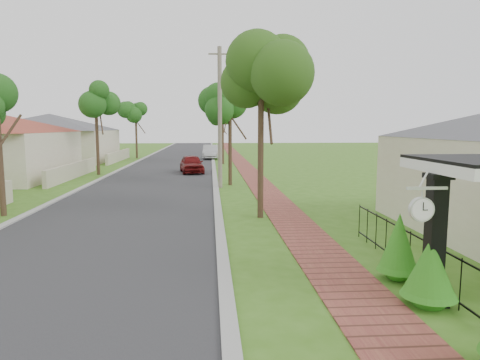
{
  "coord_description": "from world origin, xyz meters",
  "views": [
    {
      "loc": [
        0.35,
        -8.54,
        3.37
      ],
      "look_at": [
        1.39,
        6.32,
        1.5
      ],
      "focal_mm": 32.0,
      "sensor_mm": 36.0,
      "label": 1
    }
  ],
  "objects_px": {
    "utility_pole": "(220,117)",
    "parked_car_white": "(211,152)",
    "porch_post": "(434,247)",
    "parked_car_red": "(192,164)",
    "station_clock": "(422,208)",
    "near_tree": "(261,85)"
  },
  "relations": [
    {
      "from": "parked_car_red",
      "to": "station_clock",
      "type": "relative_size",
      "value": 5.24
    },
    {
      "from": "parked_car_white",
      "to": "station_clock",
      "type": "xyz_separation_m",
      "value": [
        3.66,
        -37.68,
        1.24
      ]
    },
    {
      "from": "parked_car_red",
      "to": "station_clock",
      "type": "bearing_deg",
      "value": -86.49
    },
    {
      "from": "utility_pole",
      "to": "station_clock",
      "type": "relative_size",
      "value": 10.39
    },
    {
      "from": "porch_post",
      "to": "parked_car_red",
      "type": "relative_size",
      "value": 0.66
    },
    {
      "from": "station_clock",
      "to": "utility_pole",
      "type": "bearing_deg",
      "value": 100.95
    },
    {
      "from": "porch_post",
      "to": "parked_car_white",
      "type": "bearing_deg",
      "value": 96.35
    },
    {
      "from": "parked_car_white",
      "to": "utility_pole",
      "type": "height_order",
      "value": "utility_pole"
    },
    {
      "from": "parked_car_red",
      "to": "parked_car_white",
      "type": "xyz_separation_m",
      "value": [
        1.4,
        13.57,
        0.06
      ]
    },
    {
      "from": "parked_car_red",
      "to": "parked_car_white",
      "type": "distance_m",
      "value": 13.64
    },
    {
      "from": "utility_pole",
      "to": "station_clock",
      "type": "height_order",
      "value": "utility_pole"
    },
    {
      "from": "porch_post",
      "to": "utility_pole",
      "type": "bearing_deg",
      "value": 102.92
    },
    {
      "from": "porch_post",
      "to": "utility_pole",
      "type": "height_order",
      "value": "utility_pole"
    },
    {
      "from": "parked_car_red",
      "to": "utility_pole",
      "type": "height_order",
      "value": "utility_pole"
    },
    {
      "from": "station_clock",
      "to": "parked_car_white",
      "type": "bearing_deg",
      "value": 95.54
    },
    {
      "from": "parked_car_red",
      "to": "station_clock",
      "type": "height_order",
      "value": "station_clock"
    },
    {
      "from": "parked_car_white",
      "to": "near_tree",
      "type": "height_order",
      "value": "near_tree"
    },
    {
      "from": "station_clock",
      "to": "porch_post",
      "type": "bearing_deg",
      "value": 39.01
    },
    {
      "from": "porch_post",
      "to": "near_tree",
      "type": "xyz_separation_m",
      "value": [
        -2.35,
        8.0,
        3.73
      ]
    },
    {
      "from": "utility_pole",
      "to": "parked_car_white",
      "type": "bearing_deg",
      "value": 91.34
    },
    {
      "from": "near_tree",
      "to": "porch_post",
      "type": "bearing_deg",
      "value": -73.63
    },
    {
      "from": "parked_car_red",
      "to": "station_clock",
      "type": "distance_m",
      "value": 24.67
    }
  ]
}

